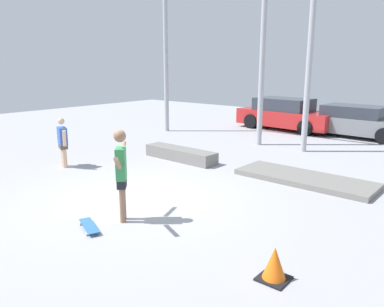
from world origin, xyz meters
TOP-DOWN VIEW (x-y plane):
  - ground_plane at (0.00, 0.00)m, footprint 36.00×36.00m
  - skateboarder at (0.71, -0.99)m, footprint 1.07×1.09m
  - skateboard at (0.53, -1.65)m, footprint 0.78×0.48m
  - grind_box at (-1.63, 3.34)m, footprint 2.61×0.69m
  - manual_pad at (2.37, 3.71)m, footprint 3.56×1.36m
  - canopy_support_left at (-3.31, 7.02)m, footprint 5.03×0.20m
  - parked_car_red at (-1.72, 10.93)m, footprint 4.65×2.16m
  - parked_car_grey at (1.42, 11.09)m, footprint 4.40×2.06m
  - bystander at (-3.74, 0.49)m, footprint 0.75×0.36m
  - traffic_cone at (3.95, -0.98)m, footprint 0.42×0.42m

SIDE VIEW (x-z plane):
  - ground_plane at x=0.00m, z-range 0.00..0.00m
  - skateboard at x=0.53m, z-range 0.02..0.10m
  - manual_pad at x=2.37m, z-range 0.00..0.14m
  - grind_box at x=-1.63m, z-range 0.00..0.38m
  - traffic_cone at x=3.95m, z-range -0.01..0.49m
  - parked_car_grey at x=1.42m, z-range -0.02..1.30m
  - parked_car_red at x=-1.72m, z-range -0.02..1.44m
  - bystander at x=-3.74m, z-range 0.05..1.53m
  - skateboarder at x=0.71m, z-range 0.14..1.94m
  - canopy_support_left at x=-3.31m, z-range 0.61..6.99m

